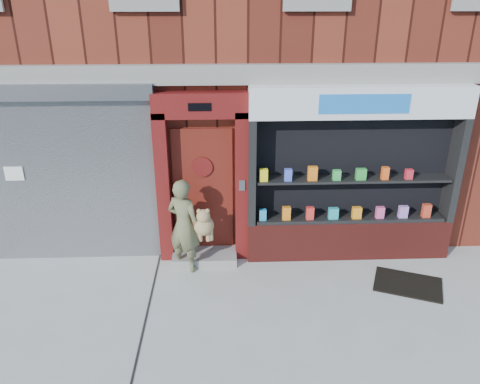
{
  "coord_description": "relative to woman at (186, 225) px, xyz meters",
  "views": [
    {
      "loc": [
        -0.42,
        -5.34,
        4.31
      ],
      "look_at": [
        -0.16,
        1.0,
        1.59
      ],
      "focal_mm": 35.0,
      "sensor_mm": 36.0,
      "label": 1
    }
  ],
  "objects": [
    {
      "name": "ground",
      "position": [
        1.02,
        -1.47,
        -0.81
      ],
      "size": [
        80.0,
        80.0,
        0.0
      ],
      "primitive_type": "plane",
      "color": "#9E9E99",
      "rests_on": "ground"
    },
    {
      "name": "building",
      "position": [
        1.02,
        4.53,
        3.19
      ],
      "size": [
        12.0,
        8.16,
        8.0
      ],
      "color": "#4F1A12",
      "rests_on": "ground"
    },
    {
      "name": "shutter_bay",
      "position": [
        -1.98,
        0.46,
        0.91
      ],
      "size": [
        3.1,
        0.3,
        3.04
      ],
      "color": "gray",
      "rests_on": "ground"
    },
    {
      "name": "red_door_bay",
      "position": [
        0.27,
        0.39,
        0.65
      ],
      "size": [
        1.52,
        0.58,
        2.9
      ],
      "color": "#5B100F",
      "rests_on": "ground"
    },
    {
      "name": "pharmacy_bay",
      "position": [
        2.77,
        0.35,
        0.56
      ],
      "size": [
        3.5,
        0.41,
        3.0
      ],
      "color": "maroon",
      "rests_on": "ground"
    },
    {
      "name": "woman",
      "position": [
        0.0,
        0.0,
        0.0
      ],
      "size": [
        0.84,
        0.63,
        1.61
      ],
      "color": "brown",
      "rests_on": "ground"
    },
    {
      "name": "doormat",
      "position": [
        3.54,
        -0.64,
        -0.8
      ],
      "size": [
        1.22,
        1.06,
        0.03
      ],
      "primitive_type": "cube",
      "rotation": [
        0.0,
        0.0,
        -0.39
      ],
      "color": "black",
      "rests_on": "ground"
    }
  ]
}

